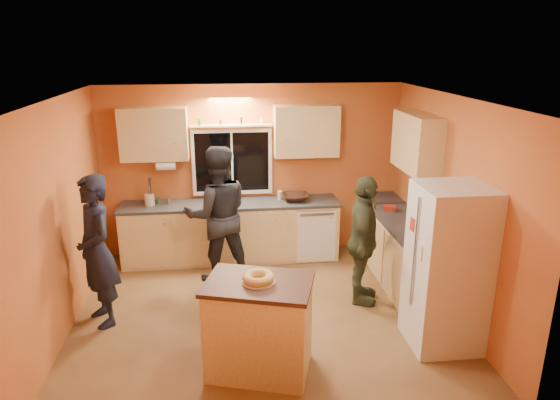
{
  "coord_description": "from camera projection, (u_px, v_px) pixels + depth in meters",
  "views": [
    {
      "loc": [
        -0.42,
        -5.37,
        3.19
      ],
      "look_at": [
        0.24,
        0.4,
        1.33
      ],
      "focal_mm": 32.0,
      "sensor_mm": 36.0,
      "label": 1
    }
  ],
  "objects": [
    {
      "name": "back_counter",
      "position": [
        255.0,
        230.0,
        7.57
      ],
      "size": [
        4.23,
        0.62,
        0.9
      ],
      "color": "tan",
      "rests_on": "ground"
    },
    {
      "name": "island",
      "position": [
        259.0,
        326.0,
        4.92
      ],
      "size": [
        1.18,
        0.96,
        0.99
      ],
      "rotation": [
        0.0,
        0.0,
        -0.29
      ],
      "color": "tan",
      "rests_on": "ground"
    },
    {
      "name": "person_center",
      "position": [
        218.0,
        215.0,
        6.74
      ],
      "size": [
        1.02,
        0.85,
        1.89
      ],
      "primitive_type": "imported",
      "rotation": [
        0.0,
        0.0,
        3.3
      ],
      "color": "black",
      "rests_on": "ground"
    },
    {
      "name": "utensil_crock",
      "position": [
        150.0,
        200.0,
        7.25
      ],
      "size": [
        0.14,
        0.14,
        0.17
      ],
      "primitive_type": "cylinder",
      "color": "beige",
      "rests_on": "back_counter"
    },
    {
      "name": "mixing_bowl",
      "position": [
        295.0,
        197.0,
        7.49
      ],
      "size": [
        0.41,
        0.41,
        0.1
      ],
      "primitive_type": "imported",
      "rotation": [
        0.0,
        0.0,
        -0.04
      ],
      "color": "black",
      "rests_on": "back_counter"
    },
    {
      "name": "person_left",
      "position": [
        97.0,
        251.0,
        5.69
      ],
      "size": [
        0.7,
        0.78,
        1.8
      ],
      "primitive_type": "imported",
      "rotation": [
        0.0,
        0.0,
        -1.03
      ],
      "color": "black",
      "rests_on": "ground"
    },
    {
      "name": "refrigerator",
      "position": [
        447.0,
        268.0,
        5.27
      ],
      "size": [
        0.72,
        0.7,
        1.8
      ],
      "primitive_type": "cube",
      "color": "silver",
      "rests_on": "ground"
    },
    {
      "name": "ground",
      "position": [
        264.0,
        314.0,
        6.1
      ],
      "size": [
        4.5,
        4.5,
        0.0
      ],
      "primitive_type": "plane",
      "color": "brown",
      "rests_on": "ground"
    },
    {
      "name": "red_box",
      "position": [
        390.0,
        208.0,
        7.04
      ],
      "size": [
        0.19,
        0.16,
        0.07
      ],
      "primitive_type": "cube",
      "rotation": [
        0.0,
        0.0,
        -0.32
      ],
      "color": "#A62819",
      "rests_on": "right_counter"
    },
    {
      "name": "bundt_pastry",
      "position": [
        258.0,
        278.0,
        4.76
      ],
      "size": [
        0.31,
        0.31,
        0.09
      ],
      "primitive_type": "torus",
      "color": "tan",
      "rests_on": "island"
    },
    {
      "name": "right_counter",
      "position": [
        406.0,
        256.0,
        6.65
      ],
      "size": [
        0.62,
        1.84,
        0.9
      ],
      "color": "tan",
      "rests_on": "ground"
    },
    {
      "name": "person_right",
      "position": [
        363.0,
        241.0,
        6.17
      ],
      "size": [
        0.68,
        1.05,
        1.65
      ],
      "primitive_type": "imported",
      "rotation": [
        0.0,
        0.0,
        1.26
      ],
      "color": "#323824",
      "rests_on": "ground"
    },
    {
      "name": "room_shell",
      "position": [
        270.0,
        178.0,
        6.01
      ],
      "size": [
        4.54,
        4.04,
        2.61
      ],
      "color": "#C67433",
      "rests_on": "ground"
    },
    {
      "name": "potted_plant",
      "position": [
        437.0,
        236.0,
        5.71
      ],
      "size": [
        0.35,
        0.33,
        0.31
      ],
      "primitive_type": "imported",
      "rotation": [
        0.0,
        0.0,
        -0.36
      ],
      "color": "gray",
      "rests_on": "right_counter"
    }
  ]
}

